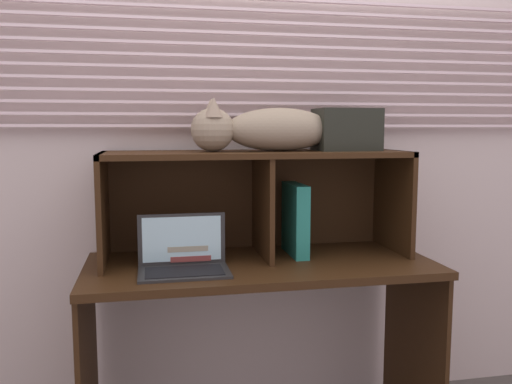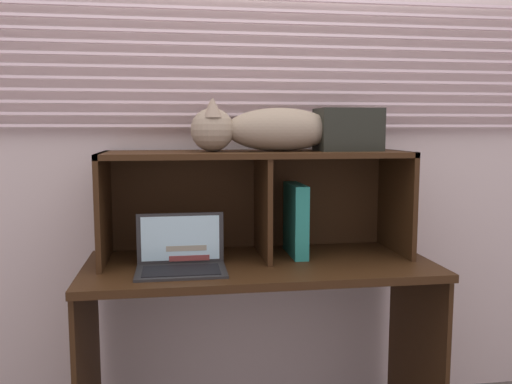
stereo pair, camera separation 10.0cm
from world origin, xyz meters
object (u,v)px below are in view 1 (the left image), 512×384
cat (265,129)px  binder_upright (295,219)px  book_stack (188,250)px  storage_box (346,130)px  laptop (183,259)px

cat → binder_upright: size_ratio=2.58×
book_stack → storage_box: storage_box is taller
cat → book_stack: 0.57m
cat → binder_upright: cat is taller
cat → binder_upright: bearing=0.0°
cat → laptop: bearing=-153.4°
cat → storage_box: size_ratio=3.01×
cat → laptop: 0.61m
cat → storage_box: cat is taller
book_stack → binder_upright: bearing=-0.0°
book_stack → storage_box: (0.66, -0.00, 0.47)m
cat → book_stack: cat is taller
laptop → binder_upright: (0.47, 0.17, 0.10)m
storage_box → laptop: bearing=-166.0°
laptop → storage_box: storage_box is taller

